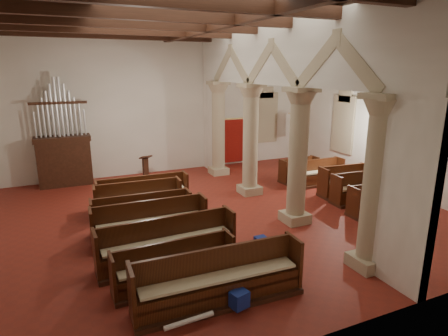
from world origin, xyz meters
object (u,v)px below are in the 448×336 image
pipe_organ (64,152)px  lectern (146,170)px  nave_pew_0 (219,286)px  processional_banner (293,148)px  aisle_pew_0 (376,204)px

pipe_organ → lectern: (3.07, -0.79, -0.90)m
lectern → nave_pew_0: size_ratio=0.32×
pipe_organ → processional_banner: pipe_organ is taller
lectern → aisle_pew_0: (5.97, -6.72, -0.13)m
pipe_organ → lectern: size_ratio=3.90×
lectern → nave_pew_0: (-0.52, -9.09, -0.10)m
pipe_organ → nave_pew_0: 10.25m
pipe_organ → processional_banner: size_ratio=1.68×
lectern → nave_pew_0: nave_pew_0 is taller
nave_pew_0 → pipe_organ: bearing=106.1°
lectern → nave_pew_0: bearing=-105.1°
nave_pew_0 → aisle_pew_0: size_ratio=1.82×
nave_pew_0 → lectern: bearing=88.3°
pipe_organ → processional_banner: 10.34m
pipe_organ → aisle_pew_0: (9.04, -7.51, -1.03)m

